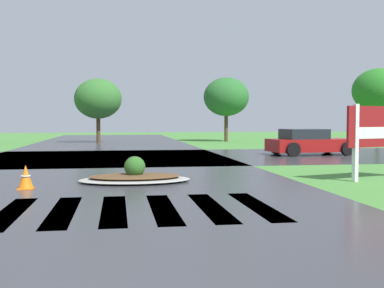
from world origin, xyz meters
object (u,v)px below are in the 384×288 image
Objects in this scene: car_blue_compact at (310,143)px; traffic_cone at (26,178)px; estate_billboard at (383,130)px; median_island at (135,177)px.

car_blue_compact is 14.57m from traffic_cone.
estate_billboard is 9.44m from traffic_cone.
estate_billboard is 0.60× the size of car_blue_compact.
estate_billboard reaches higher than car_blue_compact.
traffic_cone is at bearing -159.76° from median_island.
car_blue_compact is at bearing 40.65° from traffic_cone.
median_island is at bearing -140.02° from car_blue_compact.
car_blue_compact is at bearing -117.44° from estate_billboard.
estate_billboard is 4.33× the size of traffic_cone.
estate_billboard is 0.85× the size of median_island.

